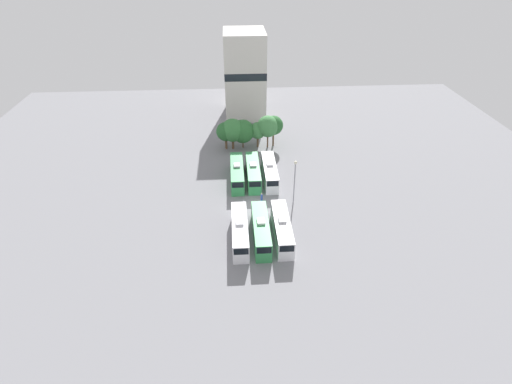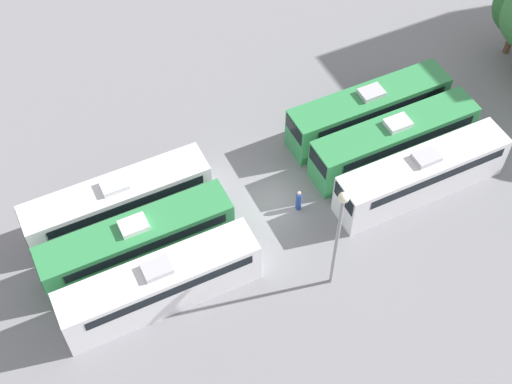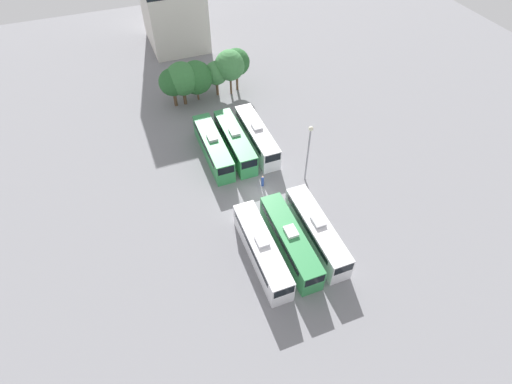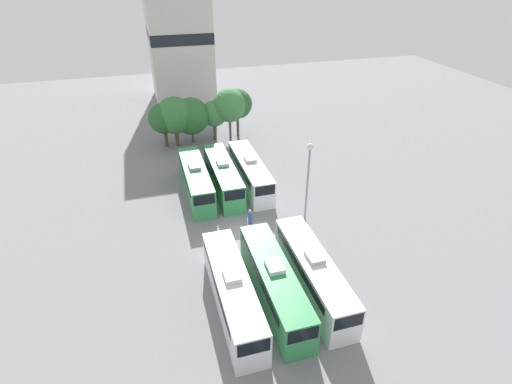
# 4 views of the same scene
# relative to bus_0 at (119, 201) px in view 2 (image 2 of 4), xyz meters

# --- Properties ---
(ground_plane) EXTENTS (128.39, 128.39, 0.00)m
(ground_plane) POSITION_rel_bus_0_xyz_m (3.24, 9.14, -1.73)
(ground_plane) COLOR gray
(bus_0) EXTENTS (2.46, 11.58, 3.51)m
(bus_0) POSITION_rel_bus_0_xyz_m (0.00, 0.00, 0.00)
(bus_0) COLOR silver
(bus_0) RESTS_ON ground_plane
(bus_1) EXTENTS (2.46, 11.58, 3.51)m
(bus_1) POSITION_rel_bus_0_xyz_m (3.28, 0.04, 0.00)
(bus_1) COLOR #338C4C
(bus_1) RESTS_ON ground_plane
(bus_2) EXTENTS (2.46, 11.58, 3.51)m
(bus_2) POSITION_rel_bus_0_xyz_m (6.57, 0.19, 0.00)
(bus_2) COLOR white
(bus_2) RESTS_ON ground_plane
(bus_3) EXTENTS (2.46, 11.58, 3.51)m
(bus_3) POSITION_rel_bus_0_xyz_m (0.01, 17.94, 0.00)
(bus_3) COLOR #338C4C
(bus_3) RESTS_ON ground_plane
(bus_4) EXTENTS (2.46, 11.58, 3.51)m
(bus_4) POSITION_rel_bus_0_xyz_m (3.13, 17.99, 0.00)
(bus_4) COLOR #338C4C
(bus_4) RESTS_ON ground_plane
(bus_5) EXTENTS (2.46, 11.58, 3.51)m
(bus_5) POSITION_rel_bus_0_xyz_m (6.33, 18.00, 0.00)
(bus_5) COLOR silver
(bus_5) RESTS_ON ground_plane
(worker_person) EXTENTS (0.36, 0.36, 1.68)m
(worker_person) POSITION_rel_bus_0_xyz_m (4.19, 10.33, -0.95)
(worker_person) COLOR navy
(worker_person) RESTS_ON ground_plane
(light_pole) EXTENTS (0.60, 0.60, 8.43)m
(light_pole) POSITION_rel_bus_0_xyz_m (9.79, 9.52, 3.92)
(light_pole) COLOR gray
(light_pole) RESTS_ON ground_plane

